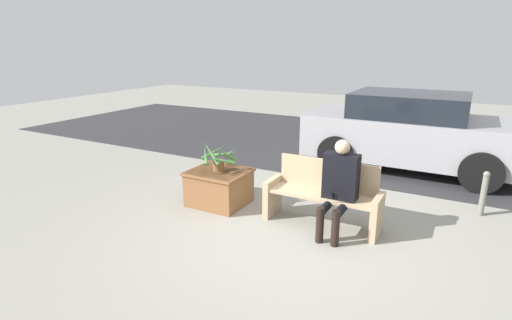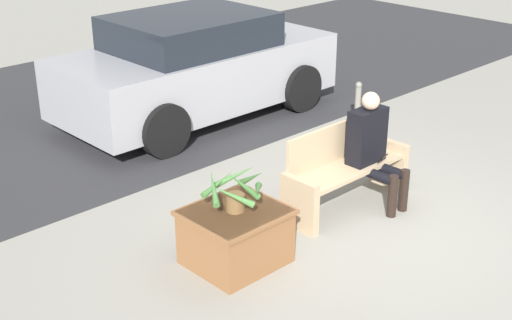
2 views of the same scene
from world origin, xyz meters
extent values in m
plane|color=gray|center=(0.00, 0.00, 0.00)|extent=(30.00, 30.00, 0.00)
cube|color=#2D2D30|center=(0.00, 5.36, 0.00)|extent=(20.00, 6.00, 0.01)
cube|color=tan|center=(-0.56, 0.48, 0.28)|extent=(0.09, 0.49, 0.57)
cube|color=tan|center=(0.96, 0.48, 0.28)|extent=(0.09, 0.49, 0.57)
cube|color=tan|center=(0.20, 0.48, 0.45)|extent=(1.44, 0.45, 0.04)
cube|color=tan|center=(0.20, 0.70, 0.68)|extent=(1.44, 0.04, 0.43)
cube|color=black|center=(0.46, 0.44, 0.77)|extent=(0.45, 0.22, 0.61)
sphere|color=tan|center=(0.46, 0.42, 1.18)|extent=(0.20, 0.20, 0.20)
cylinder|color=black|center=(0.36, 0.21, 0.41)|extent=(0.11, 0.47, 0.11)
cylinder|color=black|center=(0.56, 0.21, 0.41)|extent=(0.11, 0.47, 0.11)
cylinder|color=black|center=(0.36, -0.02, 0.24)|extent=(0.10, 0.10, 0.48)
cylinder|color=black|center=(0.56, -0.02, 0.24)|extent=(0.10, 0.10, 0.48)
cube|color=black|center=(0.46, 0.21, 0.57)|extent=(0.07, 0.09, 0.12)
cube|color=brown|center=(-1.49, 0.44, 0.28)|extent=(0.84, 0.76, 0.55)
cube|color=brown|center=(-1.49, 0.44, 0.53)|extent=(0.89, 0.81, 0.04)
cylinder|color=brown|center=(-1.49, 0.44, 0.64)|extent=(0.18, 0.18, 0.17)
cone|color=#427538|center=(-1.31, 0.41, 0.84)|extent=(0.13, 0.40, 0.29)
cone|color=#427538|center=(-1.36, 0.58, 0.82)|extent=(0.35, 0.32, 0.25)
cone|color=#427538|center=(-1.52, 0.65, 0.77)|extent=(0.44, 0.12, 0.16)
cone|color=#427538|center=(-1.65, 0.55, 0.81)|extent=(0.29, 0.39, 0.23)
cone|color=#427538|center=(-1.64, 0.31, 0.81)|extent=(0.32, 0.36, 0.23)
cone|color=#427538|center=(-1.52, 0.29, 0.87)|extent=(0.36, 0.13, 0.35)
cone|color=#427538|center=(-1.34, 0.29, 0.78)|extent=(0.36, 0.34, 0.17)
cube|color=#99999E|center=(0.87, 3.88, 0.65)|extent=(4.11, 1.80, 0.83)
cube|color=black|center=(0.77, 3.88, 1.30)|extent=(2.14, 1.66, 0.47)
cylinder|color=black|center=(2.15, 2.98, 0.36)|extent=(0.72, 0.18, 0.72)
cylinder|color=black|center=(2.15, 4.78, 0.36)|extent=(0.72, 0.18, 0.72)
cylinder|color=black|center=(-0.40, 2.98, 0.36)|extent=(0.72, 0.18, 0.72)
cylinder|color=black|center=(-0.40, 4.78, 0.36)|extent=(0.72, 0.18, 0.72)
cylinder|color=slate|center=(2.19, 1.93, 0.31)|extent=(0.09, 0.09, 0.62)
sphere|color=slate|center=(2.19, 1.93, 0.64)|extent=(0.09, 0.09, 0.09)
camera|label=1|loc=(1.87, -4.50, 2.47)|focal=28.00mm
camera|label=2|loc=(-5.42, -3.96, 3.63)|focal=50.00mm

